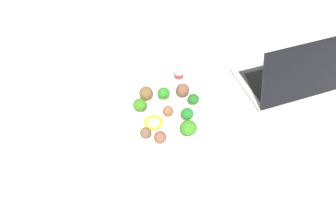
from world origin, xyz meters
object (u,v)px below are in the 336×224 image
object	(u,v)px
pepper_ring_mid_left	(154,122)
fork	(169,184)
broccoli_floret_back_right	(187,114)
meatball_front_right	(183,90)
broccoli_floret_center	(140,105)
meatball_center	(146,93)
napkin	(175,187)
laptop	(289,77)
meatball_front_left	(146,133)
broccoli_floret_front_right	(193,99)
meatball_far_rim	(160,137)
broccoli_floret_near_rim	(188,128)
knife	(182,184)
yogurt_bottle	(179,74)
plate	(168,117)
broccoli_floret_mid_right	(164,93)

from	to	relation	value
pepper_ring_mid_left	fork	bearing A→B (deg)	-167.55
broccoli_floret_back_right	meatball_front_right	xyz separation A→B (m)	(0.11, 0.01, -0.00)
broccoli_floret_center	meatball_center	world-z (taller)	broccoli_floret_center
napkin	fork	bearing A→B (deg)	63.80
pepper_ring_mid_left	laptop	distance (m)	0.51
meatball_center	meatball_front_left	xyz separation A→B (m)	(-0.16, -0.00, -0.01)
broccoli_floret_back_right	pepper_ring_mid_left	size ratio (longest dim) A/B	0.75
pepper_ring_mid_left	broccoli_floret_front_right	bearing A→B (deg)	-58.73
meatball_front_right	napkin	size ratio (longest dim) A/B	0.27
broccoli_floret_center	meatball_center	distance (m)	0.06
broccoli_floret_back_right	meatball_far_rim	size ratio (longest dim) A/B	1.19
napkin	broccoli_floret_near_rim	bearing A→B (deg)	-14.20
broccoli_floret_back_right	broccoli_floret_front_right	world-z (taller)	broccoli_floret_back_right
knife	yogurt_bottle	size ratio (longest dim) A/B	2.09
broccoli_floret_back_right	pepper_ring_mid_left	bearing A→B (deg)	97.84
broccoli_floret_center	broccoli_floret_front_right	size ratio (longest dim) A/B	1.19
meatball_center	napkin	xyz separation A→B (m)	(-0.32, -0.09, -0.04)
meatball_far_rim	plate	bearing A→B (deg)	-14.55
napkin	meatball_far_rim	bearing A→B (deg)	16.10
broccoli_floret_center	fork	bearing A→B (deg)	-160.82
broccoli_floret_back_right	broccoli_floret_center	distance (m)	0.16
broccoli_floret_near_rim	laptop	size ratio (longest dim) A/B	0.14
broccoli_floret_near_rim	meatball_center	world-z (taller)	broccoli_floret_near_rim
plate	fork	world-z (taller)	plate
yogurt_bottle	plate	bearing A→B (deg)	166.96
meatball_front_left	laptop	size ratio (longest dim) A/B	0.10
broccoli_floret_front_right	meatball_center	size ratio (longest dim) A/B	0.89
napkin	knife	distance (m)	0.02
meatball_center	pepper_ring_mid_left	distance (m)	0.11
napkin	yogurt_bottle	size ratio (longest dim) A/B	2.44
broccoli_floret_mid_right	broccoli_floret_back_right	bearing A→B (deg)	-139.06
broccoli_floret_back_right	meatball_front_right	bearing A→B (deg)	5.06
meatball_front_left	pepper_ring_mid_left	bearing A→B (deg)	-25.25
yogurt_bottle	meatball_far_rim	bearing A→B (deg)	166.43
plate	knife	size ratio (longest dim) A/B	1.93
broccoli_floret_back_right	laptop	distance (m)	0.40
broccoli_floret_back_right	laptop	size ratio (longest dim) A/B	0.12
broccoli_floret_mid_right	broccoli_floret_near_rim	distance (m)	0.16
broccoli_floret_mid_right	pepper_ring_mid_left	bearing A→B (deg)	162.11
broccoli_floret_front_right	laptop	bearing A→B (deg)	-73.47
broccoli_floret_back_right	meatball_front_left	distance (m)	0.15
pepper_ring_mid_left	laptop	bearing A→B (deg)	-69.08
meatball_front_left	laptop	bearing A→B (deg)	-65.14
meatball_center	napkin	size ratio (longest dim) A/B	0.27
broccoli_floret_back_right	broccoli_floret_near_rim	xyz separation A→B (m)	(-0.06, -0.00, 0.00)
broccoli_floret_near_rim	broccoli_floret_front_right	world-z (taller)	broccoli_floret_near_rim
meatball_front_left	napkin	xyz separation A→B (m)	(-0.17, -0.09, -0.03)
meatball_front_right	laptop	bearing A→B (deg)	-81.14
broccoli_floret_front_right	napkin	distance (m)	0.30
broccoli_floret_center	knife	distance (m)	0.29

